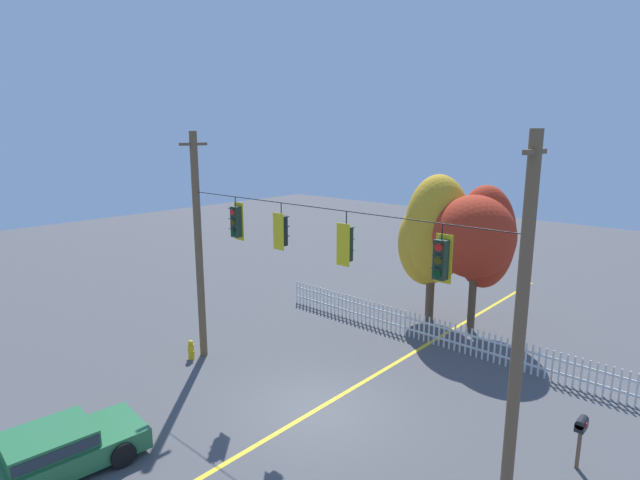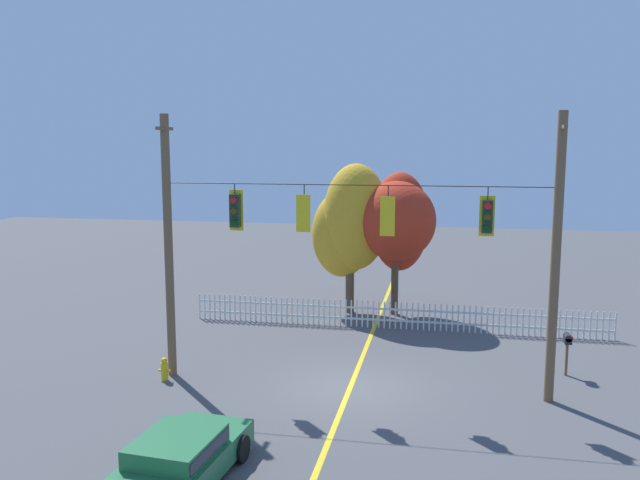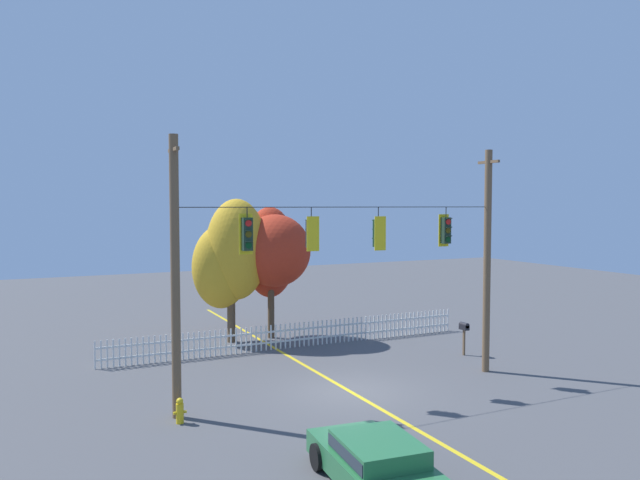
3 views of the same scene
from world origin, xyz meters
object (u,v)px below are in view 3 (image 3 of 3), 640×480
at_px(traffic_signal_northbound_secondary, 446,230).
at_px(autumn_maple_near_fence, 230,257).
at_px(fire_hydrant, 180,411).
at_px(parked_car, 376,462).
at_px(traffic_signal_northbound_primary, 378,233).
at_px(traffic_signal_westbound_side, 247,234).
at_px(roadside_mailbox, 464,328).
at_px(traffic_signal_eastbound_side, 311,233).
at_px(autumn_maple_mid, 273,251).

bearing_deg(traffic_signal_northbound_secondary, autumn_maple_near_fence, 120.26).
bearing_deg(fire_hydrant, parked_car, -63.16).
relative_size(traffic_signal_northbound_primary, autumn_maple_near_fence, 0.22).
bearing_deg(traffic_signal_westbound_side, parked_car, -83.36).
relative_size(autumn_maple_near_fence, fire_hydrant, 8.84).
bearing_deg(autumn_maple_near_fence, fire_hydrant, -115.30).
distance_m(autumn_maple_near_fence, roadside_mailbox, 10.82).
bearing_deg(traffic_signal_westbound_side, traffic_signal_northbound_secondary, -0.01).
bearing_deg(traffic_signal_northbound_secondary, traffic_signal_eastbound_side, -179.80).
bearing_deg(traffic_signal_eastbound_side, traffic_signal_northbound_primary, -0.01).
xyz_separation_m(autumn_maple_mid, roadside_mailbox, (5.98, -6.62, -2.98)).
bearing_deg(autumn_maple_near_fence, traffic_signal_eastbound_side, -90.56).
distance_m(autumn_maple_mid, fire_hydrant, 12.16).
distance_m(traffic_signal_northbound_secondary, fire_hydrant, 11.00).
xyz_separation_m(traffic_signal_westbound_side, traffic_signal_eastbound_side, (2.17, -0.02, -0.03)).
height_order(traffic_signal_northbound_secondary, autumn_maple_near_fence, autumn_maple_near_fence).
bearing_deg(autumn_maple_mid, traffic_signal_northbound_secondary, -70.45).
height_order(traffic_signal_westbound_side, parked_car, traffic_signal_westbound_side).
bearing_deg(parked_car, traffic_signal_northbound_secondary, 43.87).
relative_size(parked_car, roadside_mailbox, 3.09).
relative_size(traffic_signal_eastbound_side, traffic_signal_northbound_primary, 0.96).
distance_m(traffic_signal_westbound_side, traffic_signal_eastbound_side, 2.17).
bearing_deg(traffic_signal_westbound_side, fire_hydrant, -166.39).
relative_size(traffic_signal_northbound_secondary, autumn_maple_near_fence, 0.22).
height_order(traffic_signal_eastbound_side, autumn_maple_mid, traffic_signal_eastbound_side).
bearing_deg(traffic_signal_northbound_secondary, fire_hydrant, -176.80).
xyz_separation_m(traffic_signal_westbound_side, traffic_signal_northbound_secondary, (7.52, -0.00, -0.02)).
height_order(traffic_signal_northbound_primary, roadside_mailbox, traffic_signal_northbound_primary).
relative_size(traffic_signal_westbound_side, parked_car, 0.34).
bearing_deg(fire_hydrant, roadside_mailbox, 12.96).
distance_m(traffic_signal_northbound_secondary, roadside_mailbox, 5.60).
distance_m(traffic_signal_westbound_side, autumn_maple_mid, 10.04).
bearing_deg(roadside_mailbox, autumn_maple_near_fence, 140.39).
relative_size(traffic_signal_northbound_primary, autumn_maple_mid, 0.24).
bearing_deg(autumn_maple_near_fence, autumn_maple_mid, -1.23).
distance_m(traffic_signal_northbound_primary, roadside_mailbox, 7.41).
bearing_deg(autumn_maple_mid, fire_hydrant, -124.72).
relative_size(traffic_signal_northbound_secondary, parked_car, 0.33).
distance_m(traffic_signal_eastbound_side, autumn_maple_near_fence, 9.14).
distance_m(traffic_signal_northbound_primary, parked_car, 8.93).
relative_size(parked_car, fire_hydrant, 5.76).
bearing_deg(parked_car, autumn_maple_mid, 76.97).
relative_size(autumn_maple_mid, fire_hydrant, 8.34).
bearing_deg(traffic_signal_northbound_secondary, traffic_signal_westbound_side, 179.99).
relative_size(traffic_signal_westbound_side, fire_hydrant, 1.96).
bearing_deg(fire_hydrant, traffic_signal_northbound_primary, 4.34).
distance_m(traffic_signal_westbound_side, fire_hydrant, 5.54).
relative_size(traffic_signal_westbound_side, autumn_maple_mid, 0.23).
xyz_separation_m(autumn_maple_near_fence, fire_hydrant, (-4.52, -9.55, -3.56)).
height_order(traffic_signal_northbound_primary, autumn_maple_mid, traffic_signal_northbound_primary).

